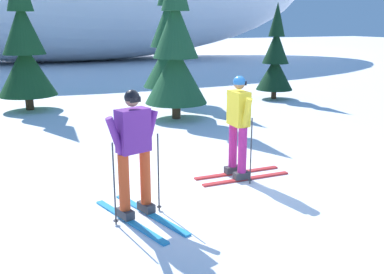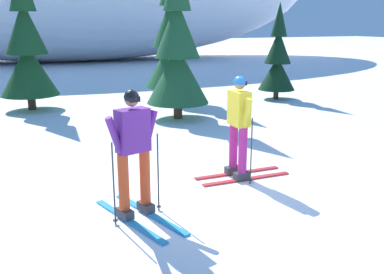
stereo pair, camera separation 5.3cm
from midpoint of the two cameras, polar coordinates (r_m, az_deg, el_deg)
name	(u,v)px [view 1 (the left image)]	position (r m, az deg, el deg)	size (l,w,h in m)	color
ground_plane	(235,191)	(7.18, 5.40, -7.07)	(120.00, 120.00, 0.00)	white
skier_purple_jacket	(134,152)	(6.00, -7.82, -1.90)	(0.90, 1.77, 1.81)	#2893CC
skier_yellow_jacket	(239,125)	(7.53, 5.91, 1.55)	(1.68, 0.81, 1.80)	red
pine_tree_center	(24,48)	(14.37, -21.18, 10.79)	(1.75, 1.75, 4.54)	#47301E
pine_tree_center_right	(176,51)	(12.20, -2.27, 11.15)	(1.74, 1.74, 4.51)	#47301E
pine_tree_right	(170,41)	(15.14, -2.99, 12.43)	(1.88, 1.88, 4.88)	#47301E
pine_tree_far_right	(275,59)	(15.75, 10.75, 9.93)	(1.29, 1.29, 3.33)	#47301E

